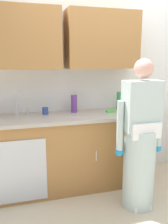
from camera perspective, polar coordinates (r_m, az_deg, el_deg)
ground_plane at (r=2.90m, az=10.77°, el=-21.61°), size 9.00×9.00×0.00m
kitchen_wall_with_uppers at (r=3.29m, az=1.83°, el=9.92°), size 4.80×0.44×2.70m
counter_cabinet at (r=3.12m, az=-4.05°, el=-9.58°), size 1.90×0.62×0.90m
countertop at (r=2.98m, az=-4.13°, el=-1.12°), size 1.96×0.66×0.04m
sink at (r=2.93m, az=-14.77°, el=-1.61°), size 0.50×0.36×0.35m
person_at_sink at (r=2.68m, az=13.09°, el=-8.03°), size 0.55×0.34×1.62m
bottle_water_tall at (r=3.12m, az=-2.36°, el=1.98°), size 0.08×0.08×0.22m
bottle_dish_liquid at (r=3.34m, az=8.20°, el=2.68°), size 0.06×0.06×0.24m
cup_by_sink at (r=3.04m, az=-9.17°, el=0.27°), size 0.08×0.08×0.09m
knife_on_counter at (r=2.84m, az=-0.47°, el=-1.27°), size 0.21×0.15×0.01m
sponge at (r=3.15m, az=6.33°, el=0.21°), size 0.11×0.07×0.03m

